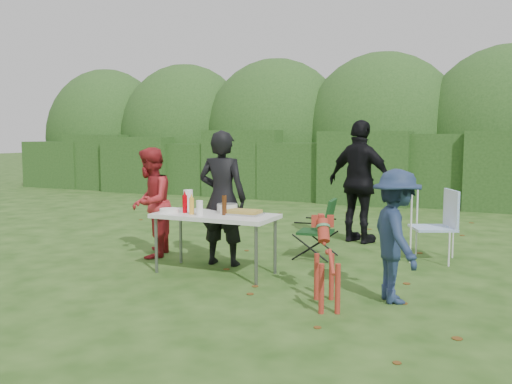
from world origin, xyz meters
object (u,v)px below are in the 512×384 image
at_px(beer_bottle, 224,205).
at_px(person_black_puffy, 360,182).
at_px(folding_table, 215,218).
at_px(child, 396,236).
at_px(paper_towel_roll, 188,200).
at_px(dog, 327,265).
at_px(ketchup_bottle, 185,204).
at_px(lawn_chair, 433,225).
at_px(camping_chair, 316,228).
at_px(person_red_jacket, 150,203).
at_px(person_cook, 222,198).
at_px(mustard_bottle, 192,206).

bearing_deg(beer_bottle, person_black_puffy, 69.62).
height_order(folding_table, child, child).
bearing_deg(paper_towel_roll, dog, -22.16).
relative_size(dog, ketchup_bottle, 4.01).
bearing_deg(paper_towel_roll, child, -8.71).
relative_size(folding_table, person_black_puffy, 0.77).
bearing_deg(lawn_chair, paper_towel_roll, 5.07).
bearing_deg(person_black_puffy, camping_chair, 97.57).
distance_m(person_black_puffy, lawn_chair, 1.54).
height_order(person_black_puffy, dog, person_black_puffy).
bearing_deg(paper_towel_roll, person_black_puffy, 56.55).
height_order(lawn_chair, ketchup_bottle, lawn_chair).
distance_m(person_red_jacket, beer_bottle, 1.48).
distance_m(dog, ketchup_bottle, 2.17).
distance_m(folding_table, ketchup_bottle, 0.43).
xyz_separation_m(person_cook, person_red_jacket, (-1.13, -0.01, -0.12)).
bearing_deg(person_black_puffy, person_red_jacket, 62.07).
relative_size(child, beer_bottle, 5.68).
xyz_separation_m(camping_chair, beer_bottle, (-0.72, -1.33, 0.44)).
xyz_separation_m(person_black_puffy, lawn_chair, (1.20, -0.83, -0.48)).
xyz_separation_m(camping_chair, paper_towel_roll, (-1.36, -1.12, 0.45)).
height_order(person_cook, paper_towel_roll, person_cook).
relative_size(camping_chair, ketchup_bottle, 3.81).
height_order(lawn_chair, paper_towel_roll, paper_towel_roll).
xyz_separation_m(folding_table, camping_chair, (0.86, 1.30, -0.27)).
bearing_deg(paper_towel_roll, mustard_bottle, -52.57).
bearing_deg(dog, paper_towel_roll, 43.65).
relative_size(person_cook, person_red_jacket, 1.15).
bearing_deg(ketchup_bottle, dog, -17.02).
distance_m(person_red_jacket, child, 3.56).
distance_m(person_cook, child, 2.46).
bearing_deg(person_black_puffy, ketchup_bottle, 79.90).
xyz_separation_m(mustard_bottle, beer_bottle, (0.39, 0.11, 0.02)).
bearing_deg(person_black_puffy, child, 129.75).
bearing_deg(child, mustard_bottle, 58.34).
bearing_deg(lawn_chair, beer_bottle, 15.13).
relative_size(lawn_chair, mustard_bottle, 4.90).
distance_m(child, mustard_bottle, 2.48).
height_order(child, mustard_bottle, child).
bearing_deg(person_red_jacket, folding_table, 49.71).
xyz_separation_m(folding_table, person_cook, (-0.13, 0.44, 0.19)).
bearing_deg(lawn_chair, mustard_bottle, 12.12).
distance_m(folding_table, child, 2.24).
bearing_deg(person_red_jacket, child, 57.75).
xyz_separation_m(person_cook, beer_bottle, (0.28, -0.47, -0.02)).
bearing_deg(ketchup_bottle, paper_towel_roll, 112.80).
relative_size(folding_table, camping_chair, 1.79).
xyz_separation_m(person_cook, child, (2.36, -0.67, -0.20)).
xyz_separation_m(dog, camping_chair, (-0.78, 1.99, -0.00)).
bearing_deg(person_cook, folding_table, 101.00).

